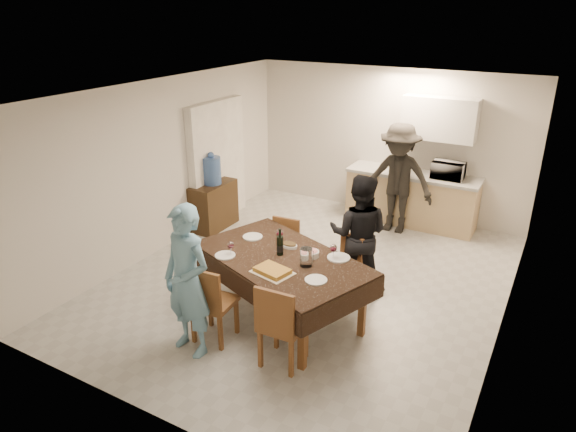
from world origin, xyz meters
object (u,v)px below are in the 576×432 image
object	(u,v)px
console	(214,206)
dining_table	(282,260)
microwave	(448,170)
person_far	(359,234)
savoury_tart	(272,271)
wine_bottle	(280,242)
water_pitcher	(306,257)
person_near	(187,282)
person_kitchen	(398,179)
water_jug	(212,171)

from	to	relation	value
console	dining_table	bearing A→B (deg)	-37.37
microwave	person_far	distance (m)	2.66
microwave	person_far	bearing A→B (deg)	78.80
console	savoury_tart	world-z (taller)	savoury_tart
wine_bottle	water_pitcher	size ratio (longest dim) A/B	1.53
wine_bottle	person_near	distance (m)	1.21
person_kitchen	person_far	bearing A→B (deg)	-85.16
person_far	person_kitchen	bearing A→B (deg)	-97.42
water_jug	water_pitcher	world-z (taller)	water_jug
console	water_jug	xyz separation A→B (m)	(0.00, 0.00, 0.63)
microwave	water_pitcher	bearing A→B (deg)	79.07
console	water_jug	world-z (taller)	water_jug
wine_bottle	savoury_tart	size ratio (longest dim) A/B	0.76
savoury_tart	microwave	size ratio (longest dim) A/B	0.84
water_jug	person_kitchen	xyz separation A→B (m)	(2.75, 1.38, -0.10)
savoury_tart	person_far	size ratio (longest dim) A/B	0.26
console	water_jug	bearing A→B (deg)	0.00
wine_bottle	person_kitchen	xyz separation A→B (m)	(0.42, 3.15, -0.06)
water_jug	person_far	xyz separation A→B (m)	(2.93, -0.77, -0.21)
dining_table	console	bearing A→B (deg)	163.39
dining_table	savoury_tart	distance (m)	0.40
dining_table	wine_bottle	xyz separation A→B (m)	(-0.05, 0.05, 0.20)
dining_table	console	size ratio (longest dim) A/B	2.80
dining_table	savoury_tart	world-z (taller)	savoury_tart
dining_table	microwave	distance (m)	3.81
water_jug	microwave	world-z (taller)	water_jug
dining_table	microwave	world-z (taller)	microwave
dining_table	water_jug	size ratio (longest dim) A/B	5.20
dining_table	console	xyz separation A→B (m)	(-2.38, 1.82, -0.39)
water_jug	person_kitchen	size ratio (longest dim) A/B	0.25
savoury_tart	console	bearing A→B (deg)	138.46
person_near	wine_bottle	bearing A→B (deg)	73.86
water_pitcher	person_kitchen	size ratio (longest dim) A/B	0.12
water_jug	wine_bottle	size ratio (longest dim) A/B	1.40
water_pitcher	person_near	xyz separation A→B (m)	(-0.90, -1.00, -0.07)
person_near	console	bearing A→B (deg)	130.86
water_jug	dining_table	bearing A→B (deg)	-37.37
dining_table	water_pitcher	xyz separation A→B (m)	(0.35, -0.05, 0.15)
water_pitcher	microwave	distance (m)	3.77
water_pitcher	microwave	bearing A→B (deg)	79.07
microwave	person_kitchen	world-z (taller)	person_kitchen
console	wine_bottle	bearing A→B (deg)	-37.18
wine_bottle	microwave	distance (m)	3.77
dining_table	person_far	size ratio (longest dim) A/B	1.47
microwave	person_kitchen	size ratio (longest dim) A/B	0.28
dining_table	person_kitchen	distance (m)	3.23
savoury_tart	person_kitchen	xyz separation A→B (m)	(0.27, 3.58, 0.08)
console	person_near	bearing A→B (deg)	-57.44
person_near	person_kitchen	distance (m)	4.35
savoury_tart	person_near	size ratio (longest dim) A/B	0.25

